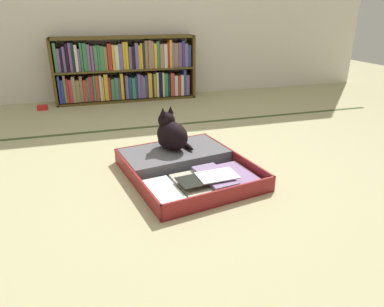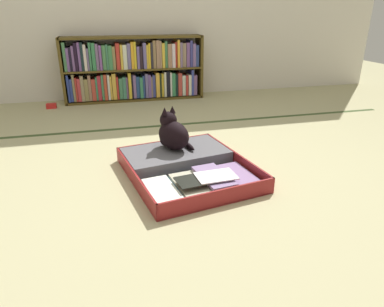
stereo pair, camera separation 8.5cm
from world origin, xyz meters
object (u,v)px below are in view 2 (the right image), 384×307
at_px(bookshelf, 133,70).
at_px(small_red_pouch, 51,106).
at_px(open_suitcase, 184,166).
at_px(black_cat, 172,133).

xyz_separation_m(bookshelf, small_red_pouch, (-0.92, -0.19, -0.32)).
xyz_separation_m(open_suitcase, black_cat, (-0.04, 0.18, 0.17)).
bearing_deg(bookshelf, small_red_pouch, -168.47).
relative_size(bookshelf, open_suitcase, 1.66).
xyz_separation_m(bookshelf, black_cat, (0.08, -1.91, -0.14)).
distance_m(bookshelf, black_cat, 1.91).
bearing_deg(open_suitcase, bookshelf, 93.16).
bearing_deg(small_red_pouch, black_cat, -59.99).
xyz_separation_m(black_cat, small_red_pouch, (-0.99, 1.72, -0.18)).
distance_m(open_suitcase, small_red_pouch, 2.16).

